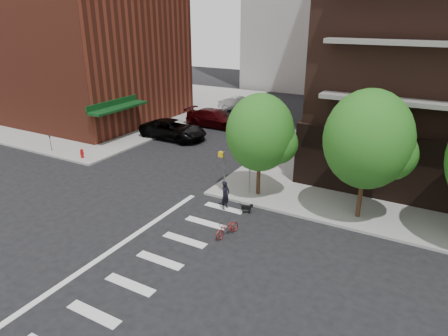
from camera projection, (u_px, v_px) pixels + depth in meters
ground at (111, 243)px, 19.59m from camera, size 120.00×120.00×0.00m
sidewalk_nw at (101, 103)px, 49.82m from camera, size 31.00×33.00×0.15m
crosswalk at (146, 256)px, 18.58m from camera, size 3.85×13.00×0.01m
midrise_nw at (68, 17)px, 40.55m from camera, size 21.40×15.50×20.00m
tree_a at (260, 133)px, 23.20m from camera, size 4.00×4.00×5.90m
tree_b at (368, 140)px, 20.28m from camera, size 4.50×4.50×6.65m
pedestrian_signal at (230, 166)px, 24.29m from camera, size 2.18×0.67×2.60m
fire_hydrant at (82, 153)px, 30.51m from camera, size 0.24×0.24×0.73m
parking_meter at (50, 141)px, 31.96m from camera, size 0.10×0.08×1.32m
parked_car_black at (173, 130)px, 35.47m from camera, size 2.86×6.15×1.70m
parked_car_maroon at (215, 118)px, 39.24m from camera, size 2.55×6.01×1.73m
parked_car_silver at (240, 105)px, 45.31m from camera, size 1.94×5.00×1.62m
scooter at (227, 228)px, 20.08m from camera, size 0.95×1.74×0.87m
dog_walker at (225, 195)px, 22.74m from camera, size 0.67×0.48×1.70m
dog at (247, 207)px, 22.41m from camera, size 0.67×0.37×0.56m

